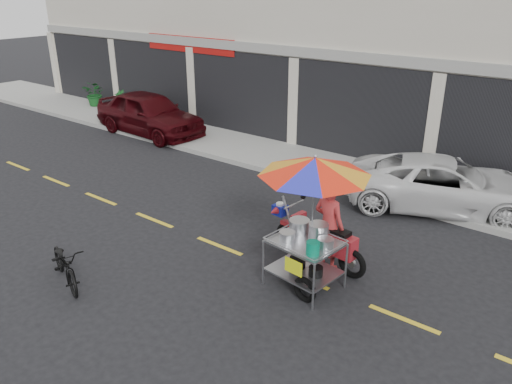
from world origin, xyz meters
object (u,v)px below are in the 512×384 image
Objects in this scene: near_bicycle at (65,264)px; maroon_sedan at (149,113)px; white_pickup at (444,184)px; food_vendor_rig at (318,200)px.

maroon_sedan is at bearing 58.78° from near_bicycle.
white_pickup is at bearing -10.87° from near_bicycle.
white_pickup is at bearing 86.10° from food_vendor_rig.
food_vendor_rig is (9.60, -4.52, 0.81)m from maroon_sedan.
food_vendor_rig reaches higher than maroon_sedan.
near_bicycle is at bearing -133.49° from food_vendor_rig.
maroon_sedan reaches higher than white_pickup.
near_bicycle is 4.66m from food_vendor_rig.
maroon_sedan is 10.43m from white_pickup.
maroon_sedan is 2.95× the size of near_bicycle.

